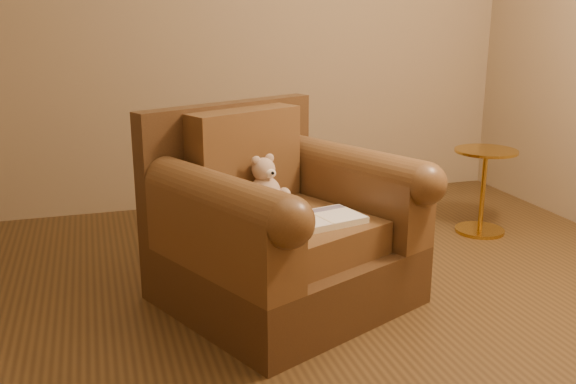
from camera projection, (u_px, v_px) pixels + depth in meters
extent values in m
plane|color=#4C351A|center=(342.00, 321.00, 2.89)|extent=(4.00, 4.00, 0.00)
cube|color=#917959|center=(238.00, 11.00, 4.37)|extent=(4.00, 0.02, 2.70)
cube|color=#452C17|center=(285.00, 273.00, 3.07)|extent=(1.32, 1.30, 0.28)
cube|color=#452C17|center=(229.00, 164.00, 3.26)|extent=(0.97, 0.51, 0.63)
cube|color=brown|center=(292.00, 232.00, 2.97)|extent=(0.83, 0.89, 0.15)
cube|color=brown|center=(245.00, 156.00, 3.14)|extent=(0.60, 0.39, 0.46)
cube|color=brown|center=(220.00, 234.00, 2.69)|extent=(0.54, 0.87, 0.32)
cube|color=brown|center=(352.00, 198.00, 3.21)|extent=(0.54, 0.87, 0.32)
cylinder|color=brown|center=(219.00, 197.00, 2.65)|extent=(0.54, 0.87, 0.20)
cylinder|color=brown|center=(353.00, 167.00, 3.16)|extent=(0.54, 0.87, 0.20)
ellipsoid|color=tan|center=(265.00, 193.00, 3.07)|extent=(0.15, 0.14, 0.16)
sphere|color=tan|center=(264.00, 169.00, 3.05)|extent=(0.11, 0.11, 0.11)
ellipsoid|color=tan|center=(256.00, 161.00, 3.01)|extent=(0.05, 0.03, 0.05)
ellipsoid|color=tan|center=(269.00, 158.00, 3.06)|extent=(0.05, 0.03, 0.05)
ellipsoid|color=beige|center=(270.00, 174.00, 3.01)|extent=(0.05, 0.04, 0.05)
sphere|color=black|center=(273.00, 173.00, 2.99)|extent=(0.02, 0.02, 0.02)
ellipsoid|color=tan|center=(261.00, 198.00, 2.98)|extent=(0.05, 0.10, 0.05)
ellipsoid|color=tan|center=(285.00, 193.00, 3.06)|extent=(0.05, 0.10, 0.05)
ellipsoid|color=tan|center=(270.00, 209.00, 2.99)|extent=(0.06, 0.10, 0.05)
ellipsoid|color=tan|center=(284.00, 205.00, 3.04)|extent=(0.06, 0.10, 0.05)
cube|color=beige|center=(319.00, 220.00, 2.86)|extent=(0.43, 0.32, 0.03)
cube|color=white|center=(301.00, 220.00, 2.81)|extent=(0.24, 0.27, 0.00)
cube|color=white|center=(337.00, 214.00, 2.90)|extent=(0.24, 0.27, 0.00)
cube|color=beige|center=(319.00, 217.00, 2.86)|extent=(0.06, 0.23, 0.00)
cube|color=#0F1638|center=(292.00, 222.00, 2.79)|extent=(0.08, 0.09, 0.00)
cube|color=slate|center=(327.00, 209.00, 2.97)|extent=(0.18, 0.09, 0.00)
cylinder|color=gold|center=(479.00, 230.00, 4.06)|extent=(0.30, 0.30, 0.02)
cylinder|color=gold|center=(483.00, 192.00, 3.99)|extent=(0.03, 0.03, 0.49)
cylinder|color=gold|center=(486.00, 151.00, 3.92)|extent=(0.38, 0.38, 0.02)
cylinder|color=gold|center=(486.00, 153.00, 3.92)|extent=(0.03, 0.03, 0.02)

